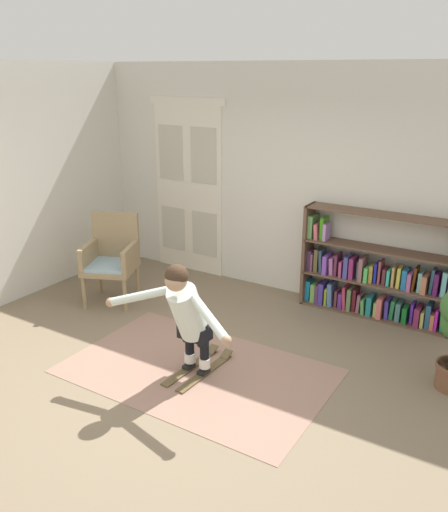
# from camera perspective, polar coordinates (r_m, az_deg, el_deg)

# --- Properties ---
(ground_plane) EXTENTS (7.20, 7.20, 0.00)m
(ground_plane) POSITION_cam_1_polar(r_m,az_deg,el_deg) (5.21, -4.44, -13.31)
(ground_plane) COLOR #796751
(back_wall) EXTENTS (6.00, 0.10, 2.90)m
(back_wall) POSITION_cam_1_polar(r_m,az_deg,el_deg) (6.79, 8.33, 7.62)
(back_wall) COLOR silver
(back_wall) RESTS_ON ground
(double_door) EXTENTS (1.22, 0.05, 2.45)m
(double_door) POSITION_cam_1_polar(r_m,az_deg,el_deg) (7.61, -3.82, 7.35)
(double_door) COLOR silver
(double_door) RESTS_ON ground
(rug) EXTENTS (2.54, 1.60, 0.01)m
(rug) POSITION_cam_1_polar(r_m,az_deg,el_deg) (5.37, -2.85, -12.13)
(rug) COLOR #96705F
(rug) RESTS_ON ground
(bookshelf) EXTENTS (1.80, 0.30, 1.26)m
(bookshelf) POSITION_cam_1_polar(r_m,az_deg,el_deg) (6.54, 15.40, -2.17)
(bookshelf) COLOR brown
(bookshelf) RESTS_ON ground
(wicker_chair) EXTENTS (0.79, 0.79, 1.10)m
(wicker_chair) POSITION_cam_1_polar(r_m,az_deg,el_deg) (6.84, -11.88, -0.04)
(wicker_chair) COLOR #957D59
(wicker_chair) RESTS_ON ground
(skis_pair) EXTENTS (0.31, 0.84, 0.07)m
(skis_pair) POSITION_cam_1_polar(r_m,az_deg,el_deg) (5.38, -2.65, -11.82)
(skis_pair) COLOR brown
(skis_pair) RESTS_ON rug
(person_skier) EXTENTS (1.40, 0.65, 1.12)m
(person_skier) POSITION_cam_1_polar(r_m,az_deg,el_deg) (4.93, -4.06, -5.93)
(person_skier) COLOR white
(person_skier) RESTS_ON skis_pair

